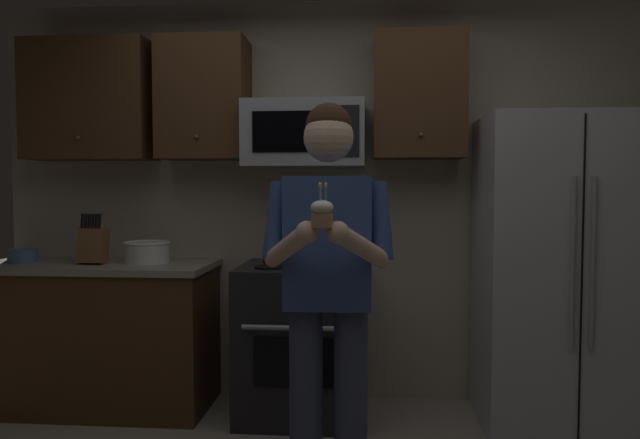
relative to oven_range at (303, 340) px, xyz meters
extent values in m
cube|color=#B7AD99|center=(0.15, 0.39, 0.84)|extent=(4.40, 0.10, 2.60)
cube|color=black|center=(0.00, 0.00, 0.00)|extent=(0.76, 0.66, 0.92)
cube|color=black|center=(0.00, -0.33, -0.04)|extent=(0.48, 0.01, 0.28)
cylinder|color=#99999E|center=(0.00, -0.36, 0.16)|extent=(0.60, 0.03, 0.03)
cylinder|color=black|center=(-0.18, -0.14, 0.46)|extent=(0.18, 0.18, 0.01)
cylinder|color=black|center=(0.18, -0.14, 0.46)|extent=(0.18, 0.18, 0.01)
cylinder|color=black|center=(-0.18, 0.14, 0.46)|extent=(0.18, 0.18, 0.01)
cylinder|color=black|center=(0.18, 0.14, 0.46)|extent=(0.18, 0.18, 0.01)
cube|color=#9EA0A5|center=(0.00, 0.12, 1.26)|extent=(0.74, 0.40, 0.40)
cube|color=black|center=(-0.09, -0.08, 1.26)|extent=(0.40, 0.01, 0.24)
cube|color=black|center=(0.26, -0.08, 1.26)|extent=(0.16, 0.01, 0.30)
cube|color=#B7BABF|center=(1.50, -0.04, 0.44)|extent=(0.90, 0.72, 1.80)
cylinder|color=gray|center=(1.45, -0.41, 0.54)|extent=(0.02, 0.02, 0.90)
cylinder|color=gray|center=(1.55, -0.41, 0.54)|extent=(0.02, 0.02, 0.90)
cube|color=black|center=(1.50, -0.40, 0.44)|extent=(0.01, 0.01, 1.74)
cube|color=#4C301C|center=(-1.40, 0.17, 1.49)|extent=(0.80, 0.34, 0.76)
sphere|color=brown|center=(-1.40, -0.01, 1.24)|extent=(0.03, 0.03, 0.03)
cube|color=#4C301C|center=(-0.65, 0.17, 1.49)|extent=(0.55, 0.34, 0.76)
sphere|color=brown|center=(-0.65, -0.01, 1.24)|extent=(0.03, 0.03, 0.03)
cube|color=#4C301C|center=(0.70, 0.17, 1.49)|extent=(0.55, 0.34, 0.76)
sphere|color=brown|center=(0.70, -0.01, 1.24)|extent=(0.03, 0.03, 0.03)
cube|color=#4C301C|center=(-1.30, 0.02, -0.02)|extent=(1.40, 0.62, 0.88)
cube|color=gray|center=(-1.30, 0.02, 0.44)|extent=(1.44, 0.66, 0.04)
cube|color=brown|center=(-1.31, -0.03, 0.57)|extent=(0.16, 0.15, 0.24)
cylinder|color=black|center=(-1.36, -0.05, 0.72)|extent=(0.02, 0.04, 0.09)
cylinder|color=black|center=(-1.34, -0.05, 0.72)|extent=(0.02, 0.04, 0.09)
cylinder|color=black|center=(-1.32, -0.05, 0.72)|extent=(0.02, 0.04, 0.09)
cylinder|color=black|center=(-1.30, -0.05, 0.72)|extent=(0.02, 0.04, 0.09)
cylinder|color=black|center=(-1.27, -0.05, 0.72)|extent=(0.02, 0.04, 0.09)
cylinder|color=black|center=(-1.25, -0.05, 0.72)|extent=(0.02, 0.04, 0.09)
cylinder|color=white|center=(-1.00, 0.06, 0.52)|extent=(0.28, 0.28, 0.12)
torus|color=white|center=(-1.00, 0.06, 0.58)|extent=(0.29, 0.29, 0.02)
cylinder|color=#4C7299|center=(-1.77, -0.02, 0.50)|extent=(0.18, 0.18, 0.08)
torus|color=#4C7299|center=(-1.77, -0.02, 0.54)|extent=(0.18, 0.18, 0.01)
cylinder|color=#383F59|center=(0.12, -0.97, -0.03)|extent=(0.15, 0.15, 0.86)
cylinder|color=#383F59|center=(0.32, -0.97, -0.03)|extent=(0.15, 0.15, 0.86)
cube|color=#334C8C|center=(0.22, -0.97, 0.69)|extent=(0.38, 0.22, 0.58)
sphere|color=beige|center=(0.22, -0.97, 1.15)|extent=(0.22, 0.22, 0.22)
sphere|color=#382314|center=(0.22, -0.96, 1.20)|extent=(0.20, 0.20, 0.20)
cylinder|color=#334C8C|center=(0.00, -1.00, 0.78)|extent=(0.15, 0.18, 0.35)
cylinder|color=beige|center=(0.07, -1.16, 0.69)|extent=(0.26, 0.33, 0.21)
sphere|color=beige|center=(0.16, -1.29, 0.76)|extent=(0.09, 0.09, 0.09)
cylinder|color=#334C8C|center=(0.45, -1.00, 0.78)|extent=(0.15, 0.18, 0.35)
cylinder|color=beige|center=(0.37, -1.16, 0.69)|extent=(0.26, 0.33, 0.21)
sphere|color=beige|center=(0.28, -1.29, 0.76)|extent=(0.09, 0.09, 0.09)
cylinder|color=#A87F56|center=(0.22, -1.31, 0.80)|extent=(0.08, 0.08, 0.06)
ellipsoid|color=white|center=(0.22, -1.31, 0.85)|extent=(0.09, 0.09, 0.06)
cylinder|color=#4CBF66|center=(0.24, -1.31, 0.90)|extent=(0.01, 0.01, 0.06)
ellipsoid|color=#FFD159|center=(0.24, -1.31, 0.94)|extent=(0.01, 0.01, 0.02)
cylinder|color=#F2D84C|center=(0.22, -1.29, 0.90)|extent=(0.01, 0.01, 0.06)
ellipsoid|color=#FFD159|center=(0.22, -1.29, 0.94)|extent=(0.01, 0.01, 0.02)
cylinder|color=#4C7FE5|center=(0.22, -1.32, 0.90)|extent=(0.01, 0.01, 0.06)
ellipsoid|color=#FFD159|center=(0.22, -1.32, 0.94)|extent=(0.01, 0.01, 0.02)
camera|label=1|loc=(0.41, -3.59, 0.93)|focal=33.66mm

